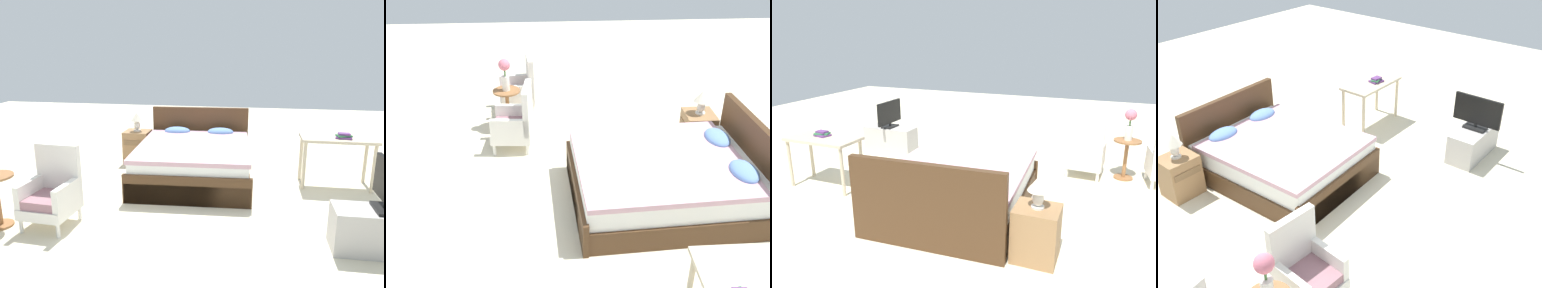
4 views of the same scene
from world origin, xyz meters
The scene contains 8 objects.
ground_plane centered at (0.00, 0.00, 0.00)m, with size 16.00×16.00×0.00m, color beige.
bed centered at (0.08, 1.02, 0.30)m, with size 1.80×2.19×0.96m.
armchair_by_window_right centered at (-1.30, -0.79, 0.37)m, with size 0.58×0.58×0.92m.
nightstand centered at (-1.06, 1.70, 0.28)m, with size 0.44×0.41×0.56m.
table_lamp centered at (-1.06, 1.71, 0.77)m, with size 0.22×0.22×0.33m.
tv_stand centered at (2.26, -0.83, 0.23)m, with size 0.96×0.40×0.45m.
vanity_desk centered at (2.17, 1.02, 0.63)m, with size 1.04×0.52×0.74m.
book_stack centered at (2.23, 0.96, 0.77)m, with size 0.25×0.20×0.08m.
Camera 1 is at (0.95, -4.48, 2.03)m, focal length 35.00 mm.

